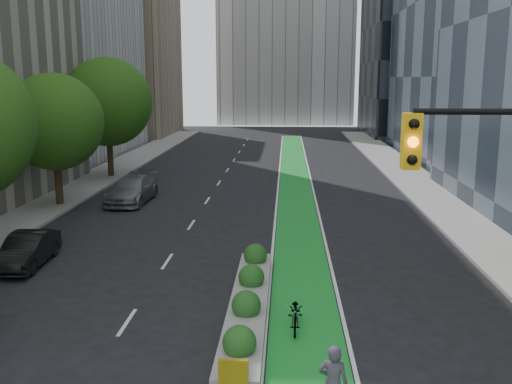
# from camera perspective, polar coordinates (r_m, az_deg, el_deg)

# --- Properties ---
(sidewalk_left) EXTENTS (3.60, 90.00, 0.15)m
(sidewalk_left) POSITION_cam_1_polar(r_m,az_deg,el_deg) (38.69, -18.45, -0.24)
(sidewalk_left) COLOR gray
(sidewalk_left) RESTS_ON ground
(sidewalk_right) EXTENTS (3.60, 90.00, 0.15)m
(sidewalk_right) POSITION_cam_1_polar(r_m,az_deg,el_deg) (37.21, 17.71, -0.63)
(sidewalk_right) COLOR gray
(sidewalk_right) RESTS_ON ground
(bike_lane_paint) EXTENTS (2.20, 70.00, 0.01)m
(bike_lane_paint) POSITION_cam_1_polar(r_m,az_deg,el_deg) (40.92, 3.93, 0.82)
(bike_lane_paint) COLOR #1A912D
(bike_lane_paint) RESTS_ON ground
(building_tan_far) EXTENTS (14.00, 16.00, 26.00)m
(building_tan_far) POSITION_cam_1_polar(r_m,az_deg,el_deg) (79.66, -13.69, 14.98)
(building_tan_far) COLOR tan
(building_tan_far) RESTS_ON ground
(building_dark_end) EXTENTS (14.00, 18.00, 28.00)m
(building_dark_end) POSITION_cam_1_polar(r_m,az_deg,el_deg) (80.48, 16.36, 15.52)
(building_dark_end) COLOR black
(building_dark_end) RESTS_ON ground
(tree_midfar) EXTENTS (5.60, 5.60, 7.76)m
(tree_midfar) POSITION_cam_1_polar(r_m,az_deg,el_deg) (35.00, -19.51, 6.60)
(tree_midfar) COLOR black
(tree_midfar) RESTS_ON ground
(tree_far) EXTENTS (6.60, 6.60, 9.00)m
(tree_far) POSITION_cam_1_polar(r_m,az_deg,el_deg) (44.34, -14.62, 8.70)
(tree_far) COLOR black
(tree_far) RESTS_ON ground
(median_planter) EXTENTS (1.20, 10.26, 1.10)m
(median_planter) POSITION_cam_1_polar(r_m,az_deg,el_deg) (18.69, -0.75, -10.81)
(median_planter) COLOR gray
(median_planter) RESTS_ON ground
(bicycle) EXTENTS (0.67, 1.80, 0.94)m
(bicycle) POSITION_cam_1_polar(r_m,az_deg,el_deg) (17.52, 4.00, -12.05)
(bicycle) COLOR gray
(bicycle) RESTS_ON ground
(cyclist) EXTENTS (0.74, 0.57, 1.81)m
(cyclist) POSITION_cam_1_polar(r_m,az_deg,el_deg) (13.12, 7.71, -18.49)
(cyclist) COLOR #3A3641
(cyclist) RESTS_ON ground
(parked_car_left_mid) EXTENTS (1.62, 4.10, 1.33)m
(parked_car_left_mid) POSITION_cam_1_polar(r_m,az_deg,el_deg) (24.69, -21.90, -5.40)
(parked_car_left_mid) COLOR black
(parked_car_left_mid) RESTS_ON ground
(parked_car_left_far) EXTENTS (2.40, 5.47, 1.56)m
(parked_car_left_far) POSITION_cam_1_polar(r_m,az_deg,el_deg) (35.42, -12.30, 0.23)
(parked_car_left_far) COLOR slate
(parked_car_left_far) RESTS_ON ground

